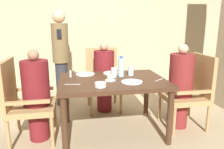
{
  "coord_description": "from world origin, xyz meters",
  "views": [
    {
      "loc": [
        -0.48,
        -2.61,
        1.42
      ],
      "look_at": [
        0.0,
        0.05,
        0.77
      ],
      "focal_mm": 35.0,
      "sensor_mm": 36.0,
      "label": 1
    }
  ],
  "objects_px": {
    "teacup_with_saucer": "(110,78)",
    "glass_tall_mid": "(131,71)",
    "chair_left_side": "(23,99)",
    "plate_dessert_center": "(132,82)",
    "plate_main_left": "(85,74)",
    "plate_main_right": "(112,73)",
    "chair_far_side": "(103,77)",
    "water_bottle": "(121,67)",
    "chair_right_side": "(191,90)",
    "bowl_small": "(100,85)",
    "diner_in_right_chair": "(180,86)",
    "glass_tall_near": "(114,73)",
    "diner_in_far_chair": "(104,77)",
    "diner_in_left_chair": "(37,95)",
    "standing_host": "(61,56)"
  },
  "relations": [
    {
      "from": "diner_in_right_chair",
      "to": "standing_host",
      "type": "bearing_deg",
      "value": 144.43
    },
    {
      "from": "diner_in_far_chair",
      "to": "plate_dessert_center",
      "type": "distance_m",
      "value": 0.96
    },
    {
      "from": "chair_far_side",
      "to": "water_bottle",
      "type": "distance_m",
      "value": 0.85
    },
    {
      "from": "chair_left_side",
      "to": "chair_right_side",
      "type": "relative_size",
      "value": 1.0
    },
    {
      "from": "chair_far_side",
      "to": "plate_main_right",
      "type": "xyz_separation_m",
      "value": [
        0.05,
        -0.58,
        0.2
      ]
    },
    {
      "from": "plate_dessert_center",
      "to": "glass_tall_mid",
      "type": "relative_size",
      "value": 2.04
    },
    {
      "from": "glass_tall_mid",
      "to": "diner_in_far_chair",
      "type": "bearing_deg",
      "value": 115.65
    },
    {
      "from": "glass_tall_near",
      "to": "chair_far_side",
      "type": "bearing_deg",
      "value": 92.43
    },
    {
      "from": "bowl_small",
      "to": "plate_main_right",
      "type": "bearing_deg",
      "value": 68.34
    },
    {
      "from": "chair_left_side",
      "to": "teacup_with_saucer",
      "type": "bearing_deg",
      "value": -3.24
    },
    {
      "from": "chair_right_side",
      "to": "bowl_small",
      "type": "bearing_deg",
      "value": -166.64
    },
    {
      "from": "diner_in_far_chair",
      "to": "teacup_with_saucer",
      "type": "relative_size",
      "value": 8.51
    },
    {
      "from": "chair_left_side",
      "to": "teacup_with_saucer",
      "type": "relative_size",
      "value": 7.61
    },
    {
      "from": "water_bottle",
      "to": "glass_tall_near",
      "type": "bearing_deg",
      "value": -165.05
    },
    {
      "from": "bowl_small",
      "to": "glass_tall_near",
      "type": "xyz_separation_m",
      "value": [
        0.23,
        0.41,
        0.04
      ]
    },
    {
      "from": "glass_tall_near",
      "to": "diner_in_far_chair",
      "type": "bearing_deg",
      "value": 93.01
    },
    {
      "from": "diner_in_right_chair",
      "to": "water_bottle",
      "type": "bearing_deg",
      "value": 170.68
    },
    {
      "from": "diner_in_right_chair",
      "to": "glass_tall_mid",
      "type": "distance_m",
      "value": 0.7
    },
    {
      "from": "plate_main_left",
      "to": "plate_main_right",
      "type": "distance_m",
      "value": 0.38
    },
    {
      "from": "chair_left_side",
      "to": "teacup_with_saucer",
      "type": "xyz_separation_m",
      "value": [
        1.04,
        -0.06,
        0.23
      ]
    },
    {
      "from": "teacup_with_saucer",
      "to": "glass_tall_mid",
      "type": "xyz_separation_m",
      "value": [
        0.32,
        0.22,
        0.03
      ]
    },
    {
      "from": "teacup_with_saucer",
      "to": "plate_main_left",
      "type": "bearing_deg",
      "value": 126.72
    },
    {
      "from": "plate_dessert_center",
      "to": "glass_tall_near",
      "type": "bearing_deg",
      "value": 119.99
    },
    {
      "from": "plate_dessert_center",
      "to": "water_bottle",
      "type": "relative_size",
      "value": 0.94
    },
    {
      "from": "glass_tall_mid",
      "to": "glass_tall_near",
      "type": "bearing_deg",
      "value": -166.2
    },
    {
      "from": "chair_right_side",
      "to": "teacup_with_saucer",
      "type": "xyz_separation_m",
      "value": [
        -1.12,
        -0.06,
        0.23
      ]
    },
    {
      "from": "diner_in_left_chair",
      "to": "water_bottle",
      "type": "relative_size",
      "value": 4.14
    },
    {
      "from": "plate_main_right",
      "to": "water_bottle",
      "type": "distance_m",
      "value": 0.24
    },
    {
      "from": "diner_in_right_chair",
      "to": "glass_tall_near",
      "type": "height_order",
      "value": "diner_in_right_chair"
    },
    {
      "from": "water_bottle",
      "to": "diner_in_left_chair",
      "type": "bearing_deg",
      "value": -173.05
    },
    {
      "from": "diner_in_right_chair",
      "to": "bowl_small",
      "type": "height_order",
      "value": "diner_in_right_chair"
    },
    {
      "from": "glass_tall_mid",
      "to": "bowl_small",
      "type": "bearing_deg",
      "value": -135.47
    },
    {
      "from": "plate_main_left",
      "to": "water_bottle",
      "type": "relative_size",
      "value": 0.94
    },
    {
      "from": "bowl_small",
      "to": "chair_left_side",
      "type": "bearing_deg",
      "value": 161.17
    },
    {
      "from": "chair_left_side",
      "to": "standing_host",
      "type": "height_order",
      "value": "standing_host"
    },
    {
      "from": "chair_left_side",
      "to": "plate_dessert_center",
      "type": "distance_m",
      "value": 1.31
    },
    {
      "from": "plate_dessert_center",
      "to": "diner_in_far_chair",
      "type": "bearing_deg",
      "value": 102.07
    },
    {
      "from": "standing_host",
      "to": "glass_tall_mid",
      "type": "height_order",
      "value": "standing_host"
    },
    {
      "from": "chair_left_side",
      "to": "diner_in_far_chair",
      "type": "relative_size",
      "value": 0.89
    },
    {
      "from": "diner_in_far_chair",
      "to": "plate_dessert_center",
      "type": "height_order",
      "value": "diner_in_far_chair"
    },
    {
      "from": "chair_right_side",
      "to": "plate_main_left",
      "type": "bearing_deg",
      "value": 167.18
    },
    {
      "from": "diner_in_left_chair",
      "to": "standing_host",
      "type": "xyz_separation_m",
      "value": [
        0.25,
        1.15,
        0.3
      ]
    },
    {
      "from": "plate_main_left",
      "to": "glass_tall_near",
      "type": "relative_size",
      "value": 2.04
    },
    {
      "from": "teacup_with_saucer",
      "to": "diner_in_right_chair",
      "type": "bearing_deg",
      "value": 3.47
    },
    {
      "from": "chair_right_side",
      "to": "bowl_small",
      "type": "height_order",
      "value": "chair_right_side"
    },
    {
      "from": "chair_far_side",
      "to": "plate_dessert_center",
      "type": "bearing_deg",
      "value": -79.6
    },
    {
      "from": "teacup_with_saucer",
      "to": "bowl_small",
      "type": "bearing_deg",
      "value": -121.93
    },
    {
      "from": "chair_left_side",
      "to": "chair_right_side",
      "type": "xyz_separation_m",
      "value": [
        2.17,
        0.0,
        0.0
      ]
    },
    {
      "from": "glass_tall_near",
      "to": "glass_tall_mid",
      "type": "height_order",
      "value": "same"
    },
    {
      "from": "water_bottle",
      "to": "diner_in_far_chair",
      "type": "bearing_deg",
      "value": 102.58
    }
  ]
}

